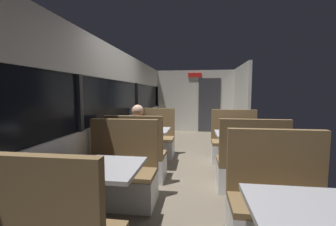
# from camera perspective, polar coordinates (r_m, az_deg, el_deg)

# --- Properties ---
(ground_plane) EXTENTS (3.30, 9.20, 0.02)m
(ground_plane) POSITION_cam_1_polar(r_m,az_deg,el_deg) (4.34, 6.02, -14.53)
(ground_plane) COLOR #665B4C
(carriage_window_panel_left) EXTENTS (0.09, 8.48, 2.30)m
(carriage_window_panel_left) POSITION_cam_1_polar(r_m,az_deg,el_deg) (4.38, -13.16, 0.55)
(carriage_window_panel_left) COLOR beige
(carriage_window_panel_left) RESTS_ON ground_plane
(carriage_end_bulkhead) EXTENTS (2.90, 0.11, 2.30)m
(carriage_end_bulkhead) POSITION_cam_1_polar(r_m,az_deg,el_deg) (8.28, 7.37, 3.03)
(carriage_end_bulkhead) COLOR beige
(carriage_end_bulkhead) RESTS_ON ground_plane
(carriage_aisle_panel_right) EXTENTS (0.08, 2.40, 2.30)m
(carriage_aisle_panel_right) POSITION_cam_1_polar(r_m,az_deg,el_deg) (7.21, 18.44, 2.57)
(carriage_aisle_panel_right) COLOR beige
(carriage_aisle_panel_right) RESTS_ON ground_plane
(dining_table_near_window) EXTENTS (0.90, 0.70, 0.74)m
(dining_table_near_window) POSITION_cam_1_polar(r_m,az_deg,el_deg) (2.38, -18.47, -15.18)
(dining_table_near_window) COLOR #9E9EA3
(dining_table_near_window) RESTS_ON ground_plane
(bench_near_window_facing_entry) EXTENTS (0.95, 0.50, 1.10)m
(bench_near_window_facing_entry) POSITION_cam_1_polar(r_m,az_deg,el_deg) (3.09, -12.33, -16.33)
(bench_near_window_facing_entry) COLOR silver
(bench_near_window_facing_entry) RESTS_ON ground_plane
(dining_table_mid_window) EXTENTS (0.90, 0.70, 0.74)m
(dining_table_mid_window) POSITION_cam_1_polar(r_m,az_deg,el_deg) (4.36, -5.76, -5.57)
(dining_table_mid_window) COLOR #9E9EA3
(dining_table_mid_window) RESTS_ON ground_plane
(bench_mid_window_facing_end) EXTENTS (0.95, 0.50, 1.10)m
(bench_mid_window_facing_end) POSITION_cam_1_polar(r_m,az_deg,el_deg) (3.78, -8.23, -12.17)
(bench_mid_window_facing_end) COLOR silver
(bench_mid_window_facing_end) RESTS_ON ground_plane
(bench_mid_window_facing_entry) EXTENTS (0.95, 0.50, 1.10)m
(bench_mid_window_facing_entry) POSITION_cam_1_polar(r_m,az_deg,el_deg) (5.09, -3.88, -7.55)
(bench_mid_window_facing_entry) COLOR silver
(bench_mid_window_facing_entry) RESTS_ON ground_plane
(dining_table_front_aisle) EXTENTS (0.90, 0.70, 0.74)m
(dining_table_front_aisle) POSITION_cam_1_polar(r_m,az_deg,el_deg) (1.80, 35.73, -22.89)
(dining_table_front_aisle) COLOR #9E9EA3
(dining_table_front_aisle) RESTS_ON ground_plane
(bench_front_aisle_facing_entry) EXTENTS (0.95, 0.50, 1.10)m
(bench_front_aisle_facing_entry) POSITION_cam_1_polar(r_m,az_deg,el_deg) (2.51, 27.21, -22.17)
(bench_front_aisle_facing_entry) COLOR silver
(bench_front_aisle_facing_entry) RESTS_ON ground_plane
(dining_table_rear_aisle) EXTENTS (0.90, 0.70, 0.74)m
(dining_table_rear_aisle) POSITION_cam_1_polar(r_m,az_deg,el_deg) (4.12, 18.67, -6.46)
(dining_table_rear_aisle) COLOR #9E9EA3
(dining_table_rear_aisle) RESTS_ON ground_plane
(bench_rear_aisle_facing_end) EXTENTS (0.95, 0.50, 1.10)m
(bench_rear_aisle_facing_end) POSITION_cam_1_polar(r_m,az_deg,el_deg) (3.54, 20.71, -13.67)
(bench_rear_aisle_facing_end) COLOR silver
(bench_rear_aisle_facing_end) RESTS_ON ground_plane
(bench_rear_aisle_facing_entry) EXTENTS (0.95, 0.50, 1.10)m
(bench_rear_aisle_facing_entry) POSITION_cam_1_polar(r_m,az_deg,el_deg) (4.86, 16.98, -8.39)
(bench_rear_aisle_facing_entry) COLOR silver
(bench_rear_aisle_facing_entry) RESTS_ON ground_plane
(seated_passenger) EXTENTS (0.47, 0.55, 1.26)m
(seated_passenger) POSITION_cam_1_polar(r_m,az_deg,el_deg) (3.79, -7.97, -8.84)
(seated_passenger) COLOR #26262D
(seated_passenger) RESTS_ON ground_plane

